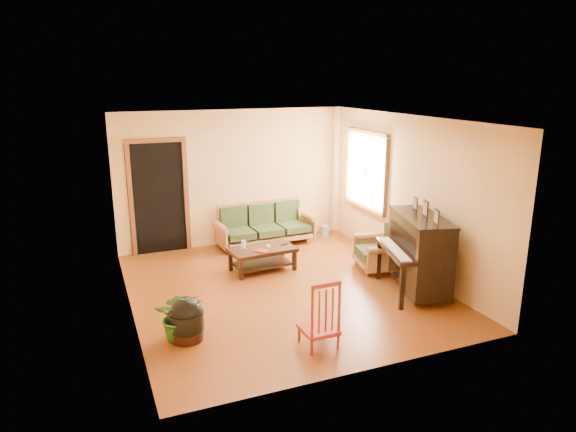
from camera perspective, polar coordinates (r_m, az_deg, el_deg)
name	(u,v)px	position (r m, az deg, el deg)	size (l,w,h in m)	color
floor	(282,288)	(8.06, -0.65, -8.04)	(5.00, 5.00, 0.00)	#612B0C
doorway	(159,199)	(9.70, -14.13, 1.89)	(1.08, 0.16, 2.05)	black
window	(367,170)	(9.70, 8.74, 5.05)	(0.12, 1.36, 1.46)	white
sofa	(266,225)	(9.97, -2.48, -0.98)	(1.89, 0.79, 0.81)	#955F36
coffee_table	(262,259)	(8.72, -2.86, -4.81)	(1.09, 0.60, 0.40)	black
armchair	(377,247)	(8.80, 9.91, -3.44)	(0.77, 0.80, 0.80)	#955F36
piano	(419,254)	(7.98, 14.38, -4.16)	(0.80, 1.36, 1.20)	black
footstool	(186,324)	(6.64, -11.21, -11.66)	(0.44, 0.44, 0.42)	black
red_chair	(319,312)	(6.29, 3.45, -10.63)	(0.41, 0.45, 0.88)	maroon
leaning_frame	(308,220)	(10.60, 2.24, -0.46)	(0.48, 0.11, 0.65)	gold
ceramic_crock	(325,231)	(10.62, 4.11, -1.64)	(0.18, 0.18, 0.23)	#345A9C
potted_plant	(180,315)	(6.61, -11.93, -10.68)	(0.59, 0.52, 0.66)	#1C5618
book	(260,252)	(8.42, -3.16, -4.06)	(0.16, 0.22, 0.02)	#A41D15
candle	(244,244)	(8.66, -4.95, -3.15)	(0.08, 0.08, 0.13)	silver
glass_jar	(268,247)	(8.65, -2.23, -3.41)	(0.08, 0.08, 0.05)	silver
remote	(285,244)	(8.81, -0.34, -3.18)	(0.14, 0.04, 0.01)	black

